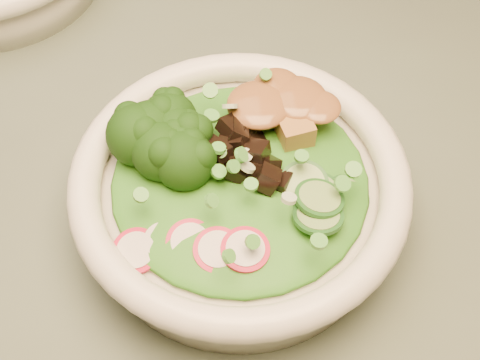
{
  "coord_description": "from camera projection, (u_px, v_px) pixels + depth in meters",
  "views": [
    {
      "loc": [
        0.08,
        -0.37,
        1.24
      ],
      "look_at": [
        0.09,
        -0.07,
        0.81
      ],
      "focal_mm": 50.0,
      "sensor_mm": 36.0,
      "label": 1
    }
  ],
  "objects": [
    {
      "name": "mushroom_heap",
      "position": [
        247.0,
        157.0,
        0.52
      ],
      "size": [
        0.08,
        0.08,
        0.04
      ],
      "primitive_type": null,
      "rotation": [
        0.0,
        0.0,
        0.1
      ],
      "color": "black",
      "rests_on": "salad_bowl"
    },
    {
      "name": "lettuce_bed",
      "position": [
        240.0,
        179.0,
        0.53
      ],
      "size": [
        0.21,
        0.21,
        0.02
      ],
      "primitive_type": "ellipsoid",
      "color": "#1B6515",
      "rests_on": "salad_bowl"
    },
    {
      "name": "salad_bowl",
      "position": [
        240.0,
        194.0,
        0.54
      ],
      "size": [
        0.27,
        0.27,
        0.07
      ],
      "rotation": [
        0.0,
        0.0,
        0.1
      ],
      "color": "white",
      "rests_on": "dining_table"
    },
    {
      "name": "broccoli_florets",
      "position": [
        167.0,
        141.0,
        0.53
      ],
      "size": [
        0.09,
        0.08,
        0.04
      ],
      "primitive_type": null,
      "rotation": [
        0.0,
        0.0,
        0.1
      ],
      "color": "black",
      "rests_on": "salad_bowl"
    },
    {
      "name": "radish_slices",
      "position": [
        204.0,
        245.0,
        0.49
      ],
      "size": [
        0.11,
        0.05,
        0.02
      ],
      "primitive_type": null,
      "rotation": [
        0.0,
        0.0,
        0.1
      ],
      "color": "#B00D2C",
      "rests_on": "salad_bowl"
    },
    {
      "name": "dining_table",
      "position": [
        153.0,
        225.0,
        0.71
      ],
      "size": [
        1.2,
        0.8,
        0.75
      ],
      "color": "black",
      "rests_on": "ground"
    },
    {
      "name": "peanut_sauce",
      "position": [
        276.0,
        104.0,
        0.54
      ],
      "size": [
        0.07,
        0.06,
        0.02
      ],
      "primitive_type": "ellipsoid",
      "color": "brown",
      "rests_on": "tofu_cubes"
    },
    {
      "name": "scallion_garnish",
      "position": [
        240.0,
        161.0,
        0.51
      ],
      "size": [
        0.19,
        0.19,
        0.02
      ],
      "primitive_type": null,
      "color": "green",
      "rests_on": "salad_bowl"
    },
    {
      "name": "cucumber_slices",
      "position": [
        318.0,
        203.0,
        0.5
      ],
      "size": [
        0.08,
        0.08,
        0.04
      ],
      "primitive_type": null,
      "rotation": [
        0.0,
        0.0,
        0.1
      ],
      "color": "#84AC5F",
      "rests_on": "salad_bowl"
    },
    {
      "name": "tofu_cubes",
      "position": [
        276.0,
        115.0,
        0.55
      ],
      "size": [
        0.1,
        0.07,
        0.04
      ],
      "primitive_type": null,
      "rotation": [
        0.0,
        0.0,
        0.1
      ],
      "color": "#9E6734",
      "rests_on": "salad_bowl"
    }
  ]
}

